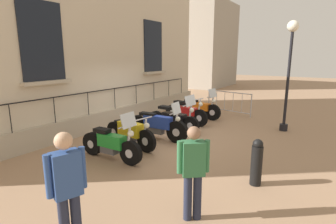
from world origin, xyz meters
The scene contains 14 objects.
ground_plane centered at (0.00, 0.00, 0.00)m, with size 60.00×60.00×0.00m, color #9E7A5B.
building_facade centered at (-2.67, 0.00, 3.03)m, with size 0.82×12.42×6.26m.
motorcycle_green centered at (0.12, -2.67, 0.42)m, with size 1.98×0.60×1.32m.
motorcycle_yellow centered at (-0.12, -1.65, 0.44)m, with size 2.06×0.70×0.98m.
motorcycle_blue centered at (0.13, -0.60, 0.45)m, with size 2.23×0.56×1.27m.
motorcycle_black centered at (0.05, 0.54, 0.43)m, with size 2.17×0.73×1.36m.
motorcycle_red centered at (-0.06, 1.70, 0.43)m, with size 2.06×0.74×1.07m.
motorcycle_orange centered at (-0.05, 2.80, 0.44)m, with size 2.13×0.71×1.33m.
lamppost centered at (3.44, 2.69, 2.45)m, with size 0.38×0.38×3.83m.
crowd_barrier centered at (0.75, 4.37, 0.57)m, with size 2.25×0.51×1.05m.
bollard centered at (3.65, -2.05, 0.50)m, with size 0.23×0.23×1.00m.
pedestrian_standing centered at (3.08, -3.83, 0.90)m, with size 0.43×0.40×1.60m.
pedestrian_walking centered at (2.02, -5.40, 0.98)m, with size 0.32×0.51×1.73m.
distant_building centered at (-6.18, 14.63, 3.55)m, with size 5.89×5.87×7.10m.
Camera 1 is at (4.85, -7.39, 2.68)m, focal length 28.23 mm.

